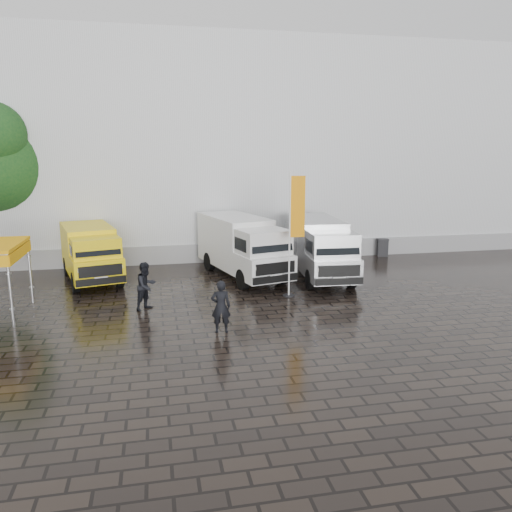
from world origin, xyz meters
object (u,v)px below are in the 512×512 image
Objects in this scene: van_silver at (320,249)px; person_front at (221,307)px; wheelie_bin at (382,247)px; flagpole at (294,227)px; van_yellow at (91,254)px; van_white at (243,248)px; person_tent at (146,286)px.

van_silver reaches higher than person_front.
van_silver is at bearing -126.19° from wheelie_bin.
flagpole is 5.12× the size of wheelie_bin.
flagpole is (-2.06, -2.75, 1.54)m from van_silver.
van_yellow is 15.99m from wheelie_bin.
van_silver is (3.56, -0.86, -0.05)m from van_white.
van_yellow is 2.94× the size of person_tent.
van_white is 6.44× the size of wheelie_bin.
van_yellow is 0.83× the size of van_white.
flagpole is 5.49m from person_front.
person_tent is (-13.22, -7.40, 0.42)m from wheelie_bin.
person_front is (-10.76, -10.45, 0.39)m from wheelie_bin.
van_yellow is at bearing 153.44° from flagpole.
person_front is at bearing -119.77° from wheelie_bin.
van_silver reaches higher than person_tent.
van_silver is 8.75m from person_tent.
van_silver is at bearing 53.14° from flagpole.
wheelie_bin is 0.57× the size of person_front.
wheelie_bin is (7.24, 6.75, -2.40)m from flagpole.
van_white is 1.03× the size of van_silver.
van_silver is at bearing -28.40° from van_white.
person_tent is at bearing -151.27° from van_white.
person_tent is at bearing -77.00° from van_yellow.
van_white is at bearing 170.07° from van_silver.
wheelie_bin is (8.73, 3.14, -0.91)m from van_white.
wheelie_bin is 15.15m from person_tent.
wheelie_bin is (15.78, 2.48, -0.75)m from van_yellow.
van_silver is (10.61, -1.52, 0.12)m from van_yellow.
person_tent reaches higher than person_front.
wheelie_bin is at bearing 43.03° from flagpole.
van_white reaches higher than wheelie_bin.
person_tent is (-5.98, -0.65, -1.99)m from flagpole.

